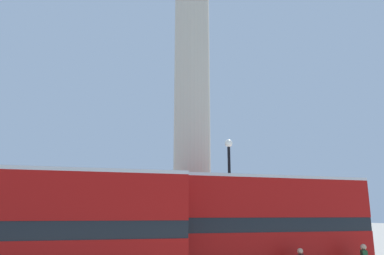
# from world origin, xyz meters

# --- Properties ---
(monument_column) EXTENTS (5.86, 5.86, 26.12)m
(monument_column) POSITION_xyz_m (0.00, 0.00, 9.90)
(monument_column) COLOR #BCB29E
(monument_column) RESTS_ON ground_plane
(bus_a) EXTENTS (10.55, 3.29, 4.33)m
(bus_a) POSITION_xyz_m (0.17, -5.66, 2.39)
(bus_a) COLOR #A80F0C
(bus_a) RESTS_ON ground_plane
(bus_b) EXTENTS (10.43, 3.61, 4.19)m
(bus_b) POSITION_xyz_m (-8.14, -6.43, 2.32)
(bus_b) COLOR #A80F0C
(bus_b) RESTS_ON ground_plane
(street_lamp) EXTENTS (0.38, 0.38, 6.37)m
(street_lamp) POSITION_xyz_m (0.60, -3.49, 3.30)
(street_lamp) COLOR black
(street_lamp) RESTS_ON ground_plane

